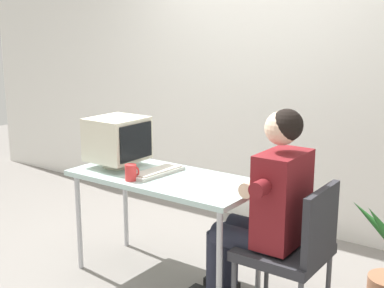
{
  "coord_description": "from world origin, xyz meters",
  "views": [
    {
      "loc": [
        2.08,
        -2.57,
        1.71
      ],
      "look_at": [
        0.23,
        0.0,
        0.99
      ],
      "focal_mm": 48.04,
      "sensor_mm": 36.0,
      "label": 1
    }
  ],
  "objects_px": {
    "keyboard": "(157,172)",
    "person_seated": "(266,205)",
    "office_chair": "(294,246)",
    "crt_monitor": "(118,139)",
    "desk": "(165,185)",
    "desk_mug": "(131,172)"
  },
  "relations": [
    {
      "from": "crt_monitor",
      "to": "keyboard",
      "type": "distance_m",
      "value": 0.4
    },
    {
      "from": "desk",
      "to": "desk_mug",
      "type": "height_order",
      "value": "desk_mug"
    },
    {
      "from": "office_chair",
      "to": "crt_monitor",
      "type": "bearing_deg",
      "value": -179.77
    },
    {
      "from": "keyboard",
      "to": "office_chair",
      "type": "distance_m",
      "value": 1.05
    },
    {
      "from": "desk_mug",
      "to": "office_chair",
      "type": "bearing_deg",
      "value": 11.32
    },
    {
      "from": "desk",
      "to": "person_seated",
      "type": "bearing_deg",
      "value": 0.66
    },
    {
      "from": "crt_monitor",
      "to": "desk_mug",
      "type": "relative_size",
      "value": 3.46
    },
    {
      "from": "keyboard",
      "to": "office_chair",
      "type": "bearing_deg",
      "value": 0.03
    },
    {
      "from": "office_chair",
      "to": "person_seated",
      "type": "bearing_deg",
      "value": -180.0
    },
    {
      "from": "crt_monitor",
      "to": "keyboard",
      "type": "relative_size",
      "value": 0.87
    },
    {
      "from": "desk_mug",
      "to": "keyboard",
      "type": "bearing_deg",
      "value": 78.33
    },
    {
      "from": "desk",
      "to": "desk_mug",
      "type": "bearing_deg",
      "value": -119.15
    },
    {
      "from": "desk_mug",
      "to": "crt_monitor",
      "type": "bearing_deg",
      "value": 146.2
    },
    {
      "from": "desk",
      "to": "keyboard",
      "type": "xyz_separation_m",
      "value": [
        -0.07,
        0.01,
        0.08
      ]
    },
    {
      "from": "keyboard",
      "to": "person_seated",
      "type": "bearing_deg",
      "value": 0.03
    },
    {
      "from": "desk",
      "to": "keyboard",
      "type": "height_order",
      "value": "keyboard"
    },
    {
      "from": "person_seated",
      "to": "desk",
      "type": "bearing_deg",
      "value": -179.34
    },
    {
      "from": "person_seated",
      "to": "crt_monitor",
      "type": "bearing_deg",
      "value": -179.74
    },
    {
      "from": "office_chair",
      "to": "keyboard",
      "type": "bearing_deg",
      "value": -179.97
    },
    {
      "from": "keyboard",
      "to": "office_chair",
      "type": "height_order",
      "value": "office_chair"
    },
    {
      "from": "keyboard",
      "to": "person_seated",
      "type": "relative_size",
      "value": 0.33
    },
    {
      "from": "office_chair",
      "to": "desk_mug",
      "type": "height_order",
      "value": "office_chair"
    }
  ]
}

